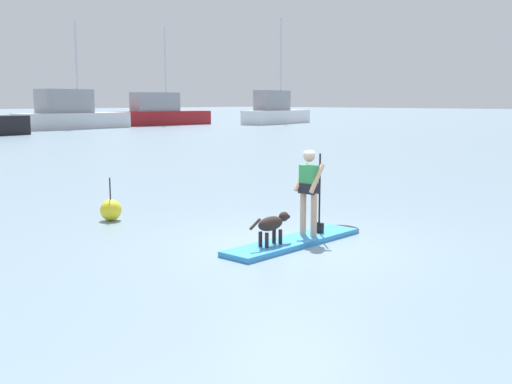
{
  "coord_description": "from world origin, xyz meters",
  "views": [
    {
      "loc": [
        -8.59,
        -7.42,
        2.69
      ],
      "look_at": [
        0.0,
        1.0,
        0.9
      ],
      "focal_mm": 42.98,
      "sensor_mm": 36.0,
      "label": 1
    }
  ],
  "objects_px": {
    "marker_buoy": "(111,210)",
    "moored_boat_outer": "(160,113)",
    "paddleboard": "(301,240)",
    "person_paddler": "(309,186)",
    "moored_boat_starboard": "(71,114)",
    "moored_boat_port": "(276,111)",
    "dog": "(272,224)"
  },
  "relations": [
    {
      "from": "paddleboard",
      "to": "moored_boat_outer",
      "type": "relative_size",
      "value": 0.3
    },
    {
      "from": "person_paddler",
      "to": "marker_buoy",
      "type": "relative_size",
      "value": 1.69
    },
    {
      "from": "dog",
      "to": "marker_buoy",
      "type": "height_order",
      "value": "marker_buoy"
    },
    {
      "from": "paddleboard",
      "to": "moored_boat_outer",
      "type": "distance_m",
      "value": 58.43
    },
    {
      "from": "paddleboard",
      "to": "dog",
      "type": "distance_m",
      "value": 0.95
    },
    {
      "from": "paddleboard",
      "to": "person_paddler",
      "type": "height_order",
      "value": "person_paddler"
    },
    {
      "from": "dog",
      "to": "moored_boat_outer",
      "type": "distance_m",
      "value": 58.92
    },
    {
      "from": "paddleboard",
      "to": "person_paddler",
      "type": "xyz_separation_m",
      "value": [
        0.23,
        0.01,
        1.02
      ]
    },
    {
      "from": "moored_boat_outer",
      "to": "moored_boat_port",
      "type": "xyz_separation_m",
      "value": [
        12.21,
        -6.29,
        0.11
      ]
    },
    {
      "from": "paddleboard",
      "to": "dog",
      "type": "relative_size",
      "value": 3.29
    },
    {
      "from": "dog",
      "to": "moored_boat_port",
      "type": "relative_size",
      "value": 0.09
    },
    {
      "from": "marker_buoy",
      "to": "moored_boat_port",
      "type": "bearing_deg",
      "value": 39.02
    },
    {
      "from": "dog",
      "to": "moored_boat_starboard",
      "type": "distance_m",
      "value": 52.12
    },
    {
      "from": "dog",
      "to": "moored_boat_outer",
      "type": "height_order",
      "value": "moored_boat_outer"
    },
    {
      "from": "moored_boat_starboard",
      "to": "moored_boat_outer",
      "type": "height_order",
      "value": "moored_boat_outer"
    },
    {
      "from": "paddleboard",
      "to": "moored_boat_starboard",
      "type": "relative_size",
      "value": 0.31
    },
    {
      "from": "moored_boat_starboard",
      "to": "moored_boat_outer",
      "type": "distance_m",
      "value": 11.6
    },
    {
      "from": "person_paddler",
      "to": "dog",
      "type": "height_order",
      "value": "person_paddler"
    },
    {
      "from": "dog",
      "to": "marker_buoy",
      "type": "xyz_separation_m",
      "value": [
        -0.52,
        4.52,
        -0.24
      ]
    },
    {
      "from": "paddleboard",
      "to": "marker_buoy",
      "type": "relative_size",
      "value": 3.64
    },
    {
      "from": "moored_boat_outer",
      "to": "moored_boat_port",
      "type": "relative_size",
      "value": 0.97
    },
    {
      "from": "person_paddler",
      "to": "moored_boat_starboard",
      "type": "xyz_separation_m",
      "value": [
        21.01,
        47.17,
        0.35
      ]
    },
    {
      "from": "moored_boat_starboard",
      "to": "dog",
      "type": "bearing_deg",
      "value": -115.07
    },
    {
      "from": "moored_boat_starboard",
      "to": "moored_boat_port",
      "type": "height_order",
      "value": "moored_boat_port"
    },
    {
      "from": "paddleboard",
      "to": "moored_boat_port",
      "type": "height_order",
      "value": "moored_boat_port"
    },
    {
      "from": "marker_buoy",
      "to": "dog",
      "type": "bearing_deg",
      "value": -83.4
    },
    {
      "from": "moored_boat_starboard",
      "to": "moored_boat_port",
      "type": "distance_m",
      "value": 24.3
    },
    {
      "from": "person_paddler",
      "to": "marker_buoy",
      "type": "bearing_deg",
      "value": 109.67
    },
    {
      "from": "paddleboard",
      "to": "moored_boat_outer",
      "type": "height_order",
      "value": "moored_boat_outer"
    },
    {
      "from": "marker_buoy",
      "to": "moored_boat_outer",
      "type": "bearing_deg",
      "value": 52.09
    },
    {
      "from": "paddleboard",
      "to": "moored_boat_starboard",
      "type": "height_order",
      "value": "moored_boat_starboard"
    },
    {
      "from": "dog",
      "to": "moored_boat_outer",
      "type": "relative_size",
      "value": 0.09
    }
  ]
}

